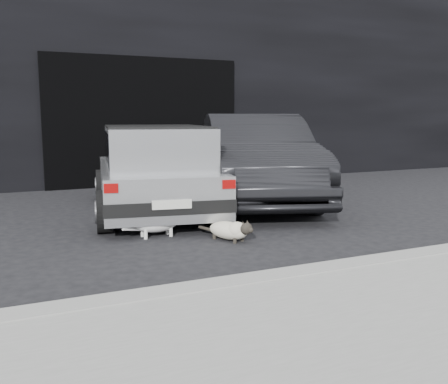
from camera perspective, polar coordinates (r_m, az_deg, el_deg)
name	(u,v)px	position (r m, az deg, el deg)	size (l,w,h in m)	color
ground	(157,227)	(6.46, -7.72, -4.04)	(80.00, 80.00, 0.00)	black
building_facade	(120,70)	(12.41, -11.76, 13.49)	(34.00, 4.00, 5.00)	black
garage_opening	(145,122)	(10.42, -9.04, 7.92)	(4.00, 0.10, 2.60)	black
curb	(350,269)	(4.65, 14.21, -8.51)	(18.00, 0.25, 0.12)	gray
silver_hatchback	(155,166)	(7.34, -7.88, 3.00)	(2.19, 3.69, 1.28)	#B7B9BC
second_car	(255,158)	(8.32, 3.56, 3.91)	(1.54, 4.41, 1.45)	black
cat_siamese	(231,230)	(5.71, 0.84, -4.40)	(0.46, 0.71, 0.27)	beige
cat_white	(160,222)	(5.95, -7.38, -3.38)	(0.78, 0.27, 0.36)	white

